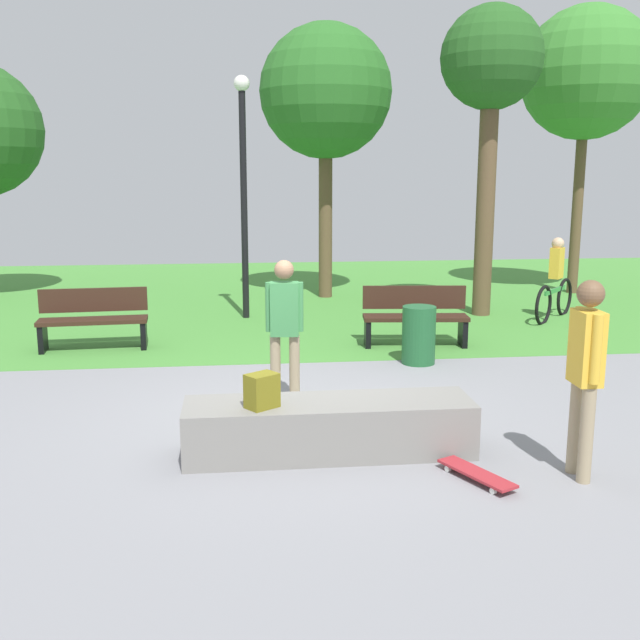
# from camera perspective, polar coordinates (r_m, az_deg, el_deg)

# --- Properties ---
(ground_plane) EXTENTS (28.00, 28.00, 0.00)m
(ground_plane) POSITION_cam_1_polar(r_m,az_deg,el_deg) (8.25, -2.00, -7.36)
(ground_plane) COLOR gray
(grass_lawn) EXTENTS (26.60, 11.74, 0.01)m
(grass_lawn) POSITION_cam_1_polar(r_m,az_deg,el_deg) (16.15, -4.24, 1.92)
(grass_lawn) COLOR #478C38
(grass_lawn) RESTS_ON ground_plane
(concrete_ledge) EXTENTS (2.73, 0.72, 0.52)m
(concrete_ledge) POSITION_cam_1_polar(r_m,az_deg,el_deg) (7.10, 0.69, -8.28)
(concrete_ledge) COLOR gray
(concrete_ledge) RESTS_ON ground_plane
(backpack_on_ledge) EXTENTS (0.34, 0.33, 0.32)m
(backpack_on_ledge) POSITION_cam_1_polar(r_m,az_deg,el_deg) (6.82, -4.50, -5.46)
(backpack_on_ledge) COLOR olive
(backpack_on_ledge) RESTS_ON concrete_ledge
(skater_performing_trick) EXTENTS (0.23, 0.43, 1.76)m
(skater_performing_trick) POSITION_cam_1_polar(r_m,az_deg,el_deg) (6.74, 19.80, -3.18)
(skater_performing_trick) COLOR tan
(skater_performing_trick) RESTS_ON ground_plane
(skater_watching) EXTENTS (0.43, 0.23, 1.68)m
(skater_watching) POSITION_cam_1_polar(r_m,az_deg,el_deg) (8.40, -2.75, -0.10)
(skater_watching) COLOR tan
(skater_watching) RESTS_ON ground_plane
(skateboard_by_ledge) EXTENTS (0.53, 0.81, 0.08)m
(skateboard_by_ledge) POSITION_cam_1_polar(r_m,az_deg,el_deg) (6.72, 11.98, -11.51)
(skateboard_by_ledge) COLOR #A5262D
(skateboard_by_ledge) RESTS_ON ground_plane
(skateboard_spare) EXTENTS (0.76, 0.65, 0.08)m
(skateboard_spare) POSITION_cam_1_polar(r_m,az_deg,el_deg) (8.22, 6.44, -7.02)
(skateboard_spare) COLOR black
(skateboard_spare) RESTS_ON ground_plane
(park_bench_near_lamppost) EXTENTS (1.63, 0.58, 0.91)m
(park_bench_near_lamppost) POSITION_cam_1_polar(r_m,az_deg,el_deg) (11.67, -17.08, 0.17)
(park_bench_near_lamppost) COLOR #331E14
(park_bench_near_lamppost) RESTS_ON ground_plane
(park_bench_far_right) EXTENTS (1.64, 0.63, 0.91)m
(park_bench_far_right) POSITION_cam_1_polar(r_m,az_deg,el_deg) (11.49, 7.34, 0.41)
(park_bench_far_right) COLOR #331E14
(park_bench_far_right) RESTS_ON ground_plane
(tree_tall_oak) EXTENTS (2.71, 2.71, 5.61)m
(tree_tall_oak) POSITION_cam_1_polar(r_m,az_deg,el_deg) (15.79, 0.44, 17.08)
(tree_tall_oak) COLOR brown
(tree_tall_oak) RESTS_ON grass_lawn
(tree_leaning_ash) EXTENTS (1.82, 1.82, 5.53)m
(tree_leaning_ash) POSITION_cam_1_polar(r_m,az_deg,el_deg) (14.13, 13.08, 18.38)
(tree_leaning_ash) COLOR brown
(tree_leaning_ash) RESTS_ON grass_lawn
(tree_broad_elm) EXTENTS (2.76, 2.76, 6.06)m
(tree_broad_elm) POSITION_cam_1_polar(r_m,az_deg,el_deg) (17.31, 19.85, 17.39)
(tree_broad_elm) COLOR brown
(tree_broad_elm) RESTS_ON grass_lawn
(lamp_post) EXTENTS (0.28, 0.28, 4.29)m
(lamp_post) POSITION_cam_1_polar(r_m,az_deg,el_deg) (13.46, -5.93, 11.12)
(lamp_post) COLOR black
(lamp_post) RESTS_ON ground_plane
(trash_bin) EXTENTS (0.47, 0.47, 0.81)m
(trash_bin) POSITION_cam_1_polar(r_m,az_deg,el_deg) (10.42, 7.62, -1.15)
(trash_bin) COLOR #1E592D
(trash_bin) RESTS_ON ground_plane
(cyclist_on_bicycle) EXTENTS (1.29, 1.37, 1.52)m
(cyclist_on_bicycle) POSITION_cam_1_polar(r_m,az_deg,el_deg) (14.09, 17.69, 2.61)
(cyclist_on_bicycle) COLOR black
(cyclist_on_bicycle) RESTS_ON ground_plane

